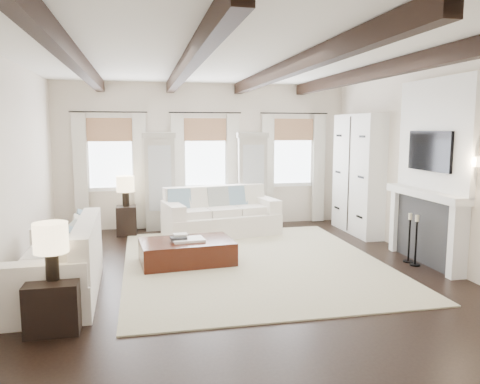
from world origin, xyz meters
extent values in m
plane|color=black|center=(0.00, 0.00, 0.00)|extent=(7.50, 7.50, 0.00)
cube|color=silver|center=(0.00, 3.75, 1.60)|extent=(6.50, 0.04, 3.20)
cube|color=silver|center=(0.00, -3.75, 1.60)|extent=(6.50, 0.04, 3.20)
cube|color=silver|center=(-3.25, 0.00, 1.60)|extent=(0.04, 7.50, 3.20)
cube|color=silver|center=(3.25, 0.00, 1.60)|extent=(0.04, 7.50, 3.20)
cube|color=white|center=(0.00, 0.00, 3.20)|extent=(6.50, 7.50, 0.04)
cube|color=black|center=(-2.20, 0.00, 3.08)|extent=(0.16, 7.40, 0.22)
cube|color=black|center=(-0.75, 0.00, 3.08)|extent=(0.16, 7.40, 0.22)
cube|color=black|center=(0.75, 0.00, 3.08)|extent=(0.16, 7.40, 0.22)
cube|color=black|center=(2.20, 0.00, 3.08)|extent=(0.16, 7.40, 0.22)
cube|color=white|center=(-2.05, 3.72, 1.65)|extent=(0.90, 0.03, 1.45)
cube|color=#A0704E|center=(-2.05, 3.66, 2.18)|extent=(0.94, 0.04, 0.50)
cube|color=silver|center=(-2.67, 3.62, 1.27)|extent=(0.28, 0.08, 2.50)
cube|color=silver|center=(-1.43, 3.62, 1.27)|extent=(0.28, 0.08, 2.50)
cylinder|color=black|center=(-2.05, 3.61, 2.55)|extent=(1.60, 0.02, 0.02)
cube|color=white|center=(0.00, 3.72, 1.65)|extent=(0.90, 0.03, 1.45)
cube|color=#A0704E|center=(0.00, 3.66, 2.18)|extent=(0.94, 0.04, 0.50)
cube|color=silver|center=(-0.62, 3.62, 1.27)|extent=(0.28, 0.08, 2.50)
cube|color=silver|center=(0.62, 3.62, 1.27)|extent=(0.28, 0.08, 2.50)
cylinder|color=black|center=(0.00, 3.61, 2.55)|extent=(1.60, 0.02, 0.02)
cube|color=white|center=(2.05, 3.72, 1.65)|extent=(0.90, 0.03, 1.45)
cube|color=#A0704E|center=(2.05, 3.66, 2.18)|extent=(0.94, 0.04, 0.50)
cube|color=silver|center=(1.43, 3.62, 1.27)|extent=(0.28, 0.08, 2.50)
cube|color=silver|center=(2.67, 3.62, 1.27)|extent=(0.28, 0.08, 2.50)
cylinder|color=black|center=(2.05, 3.61, 2.55)|extent=(1.60, 0.02, 0.02)
cube|color=#B1AB9E|center=(-1.02, 3.53, 1.00)|extent=(0.64, 0.38, 2.00)
cube|color=#B2B7BA|center=(-1.02, 3.33, 1.15)|extent=(0.48, 0.02, 1.40)
cube|color=#B1AB9E|center=(-1.02, 3.53, 2.06)|extent=(0.70, 0.42, 0.12)
cube|color=#B1AB9E|center=(1.02, 3.53, 1.00)|extent=(0.64, 0.38, 2.00)
cube|color=#B2B7BA|center=(1.02, 3.33, 1.15)|extent=(0.48, 0.02, 1.40)
cube|color=#B1AB9E|center=(1.02, 3.53, 2.06)|extent=(0.70, 0.42, 0.12)
cube|color=#242427|center=(3.16, 0.00, 0.55)|extent=(0.18, 1.50, 1.10)
cube|color=black|center=(3.13, 0.00, 0.40)|extent=(0.10, 0.90, 0.70)
cube|color=white|center=(3.12, -0.82, 0.55)|extent=(0.26, 0.14, 1.10)
cube|color=white|center=(3.12, 0.82, 0.55)|extent=(0.26, 0.14, 1.10)
cube|color=white|center=(3.09, 0.00, 1.16)|extent=(0.32, 1.90, 0.12)
cube|color=white|center=(3.20, 0.00, 2.10)|extent=(0.10, 1.90, 1.80)
cube|color=black|center=(3.13, 0.00, 1.85)|extent=(0.07, 1.10, 0.64)
cylinder|color=#FFD899|center=(3.15, -1.05, 1.75)|extent=(0.10, 0.10, 0.14)
cube|color=silver|center=(3.05, 2.35, 1.25)|extent=(0.40, 1.70, 2.50)
cube|color=black|center=(2.84, 2.35, 1.25)|extent=(0.01, 0.02, 2.40)
cube|color=beige|center=(0.36, 0.60, 0.01)|extent=(4.16, 4.87, 0.02)
cube|color=white|center=(0.19, 2.70, 0.22)|extent=(2.47, 1.43, 0.44)
cube|color=white|center=(0.12, 3.10, 0.72)|extent=(2.22, 0.62, 0.55)
cube|color=white|center=(-0.81, 2.52, 0.59)|extent=(0.45, 1.03, 0.29)
cube|color=white|center=(1.19, 2.88, 0.59)|extent=(0.45, 1.03, 0.29)
cube|color=white|center=(-0.43, 2.53, 0.52)|extent=(0.72, 0.76, 0.15)
cube|color=white|center=(0.20, 2.65, 0.52)|extent=(0.72, 0.76, 0.15)
cube|color=white|center=(0.83, 2.76, 0.52)|extent=(0.72, 0.76, 0.15)
cube|color=#67889F|center=(-0.67, 2.77, 0.75)|extent=(0.50, 0.32, 0.48)
cube|color=silver|center=(-0.26, 2.84, 0.75)|extent=(0.50, 0.32, 0.48)
cube|color=#BAB5A1|center=(0.15, 2.91, 0.75)|extent=(0.50, 0.32, 0.48)
cube|color=#67889F|center=(0.56, 2.98, 0.75)|extent=(0.50, 0.32, 0.48)
cube|color=silver|center=(0.96, 3.06, 0.75)|extent=(0.50, 0.32, 0.48)
cube|color=white|center=(-2.55, -0.30, 0.22)|extent=(1.09, 2.32, 0.44)
cube|color=white|center=(-2.15, -0.29, 0.71)|extent=(0.29, 2.19, 0.55)
cube|color=white|center=(-2.57, 0.70, 0.58)|extent=(0.99, 0.31, 0.28)
cube|color=white|center=(-2.53, -1.31, 0.58)|extent=(0.99, 0.31, 0.28)
cube|color=white|center=(-2.62, 0.33, 0.51)|extent=(0.67, 0.63, 0.15)
cube|color=white|center=(-2.60, -0.30, 0.51)|extent=(0.67, 0.63, 0.15)
cube|color=white|center=(-2.59, -0.94, 0.51)|extent=(0.67, 0.63, 0.15)
cube|color=#67889F|center=(-2.36, 0.52, 0.74)|extent=(0.25, 0.46, 0.48)
cube|color=silver|center=(-2.35, 0.11, 0.74)|extent=(0.25, 0.46, 0.48)
cube|color=#BAB5A1|center=(-2.34, -0.30, 0.74)|extent=(0.25, 0.46, 0.48)
cube|color=#67889F|center=(-2.33, -0.71, 0.74)|extent=(0.25, 0.46, 0.48)
cube|color=silver|center=(-2.32, -1.12, 0.74)|extent=(0.25, 0.46, 0.48)
cube|color=black|center=(-0.72, 0.77, 0.19)|extent=(1.56, 1.06, 0.39)
cube|color=white|center=(-0.69, 0.74, 0.41)|extent=(0.53, 0.42, 0.04)
cube|color=#262628|center=(-0.85, 0.73, 0.45)|extent=(0.28, 0.22, 0.04)
cube|color=beige|center=(-0.81, 0.81, 0.48)|extent=(0.23, 0.19, 0.03)
cube|color=black|center=(-2.39, -1.44, 0.28)|extent=(0.56, 0.56, 0.56)
cylinder|color=black|center=(-2.39, -1.44, 0.72)|extent=(0.14, 0.14, 0.31)
cylinder|color=#F9D89E|center=(-2.39, -1.44, 1.04)|extent=(0.37, 0.37, 0.33)
cube|color=black|center=(-1.74, 3.12, 0.30)|extent=(0.40, 0.40, 0.61)
cylinder|color=black|center=(-1.74, 3.12, 0.76)|extent=(0.14, 0.14, 0.30)
cylinder|color=#F9D89E|center=(-1.74, 3.12, 1.07)|extent=(0.36, 0.36, 0.32)
cylinder|color=black|center=(2.90, -0.10, 0.01)|extent=(0.17, 0.17, 0.02)
cylinder|color=black|center=(2.90, -0.10, 0.37)|extent=(0.03, 0.03, 0.74)
cylinder|color=beige|center=(2.90, -0.10, 0.78)|extent=(0.06, 0.06, 0.11)
cylinder|color=black|center=(2.90, 0.10, 0.01)|extent=(0.17, 0.17, 0.02)
cylinder|color=black|center=(2.90, 0.10, 0.37)|extent=(0.03, 0.03, 0.73)
cylinder|color=beige|center=(2.90, 0.10, 0.77)|extent=(0.06, 0.06, 0.10)
camera|label=1|loc=(-1.41, -6.71, 2.21)|focal=35.00mm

